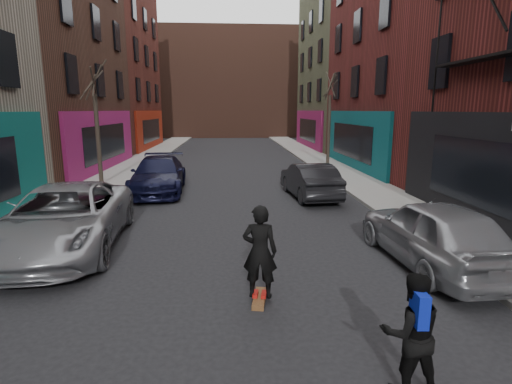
{
  "coord_description": "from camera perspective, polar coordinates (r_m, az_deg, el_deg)",
  "views": [
    {
      "loc": [
        -0.06,
        -1.15,
        3.56
      ],
      "look_at": [
        0.56,
        8.33,
        1.6
      ],
      "focal_mm": 28.0,
      "sensor_mm": 36.0,
      "label": 1
    }
  ],
  "objects": [
    {
      "name": "parked_right_end",
      "position": [
        16.6,
        7.65,
        1.68
      ],
      "size": [
        1.92,
        4.48,
        1.43
      ],
      "primitive_type": "imported",
      "rotation": [
        0.0,
        0.0,
        3.24
      ],
      "color": "black",
      "rests_on": "ground"
    },
    {
      "name": "parked_left_far",
      "position": [
        11.43,
        -25.69,
        -3.38
      ],
      "size": [
        3.23,
        6.13,
        1.64
      ],
      "primitive_type": "imported",
      "rotation": [
        0.0,
        0.0,
        0.09
      ],
      "color": "gray",
      "rests_on": "ground"
    },
    {
      "name": "tree_right_far",
      "position": [
        25.92,
        10.46,
        11.39
      ],
      "size": [
        2.0,
        2.0,
        6.8
      ],
      "primitive_type": null,
      "color": "black",
      "rests_on": "sidewalk_right"
    },
    {
      "name": "skateboarder",
      "position": [
        7.46,
        0.55,
        -8.5
      ],
      "size": [
        0.71,
        0.53,
        1.78
      ],
      "primitive_type": "imported",
      "rotation": [
        0.0,
        0.0,
        2.97
      ],
      "color": "black",
      "rests_on": "skateboard"
    },
    {
      "name": "tree_left_far",
      "position": [
        20.12,
        -21.87,
        10.31
      ],
      "size": [
        2.0,
        2.0,
        6.5
      ],
      "primitive_type": null,
      "color": "black",
      "rests_on": "sidewalk_left"
    },
    {
      "name": "pedestrian",
      "position": [
        5.67,
        21.25,
        -18.18
      ],
      "size": [
        0.81,
        0.66,
        1.61
      ],
      "rotation": [
        0.0,
        0.0,
        3.09
      ],
      "color": "black",
      "rests_on": "ground"
    },
    {
      "name": "parked_right_far",
      "position": [
        10.09,
        24.06,
        -5.29
      ],
      "size": [
        2.15,
        4.78,
        1.59
      ],
      "primitive_type": "imported",
      "rotation": [
        0.0,
        0.0,
        3.2
      ],
      "color": "gray",
      "rests_on": "ground"
    },
    {
      "name": "sidewalk_left",
      "position": [
        31.96,
        -14.93,
        4.97
      ],
      "size": [
        2.5,
        84.0,
        0.13
      ],
      "primitive_type": "cube",
      "color": "gray",
      "rests_on": "ground"
    },
    {
      "name": "sidewalk_right",
      "position": [
        31.98,
        7.71,
        5.26
      ],
      "size": [
        2.5,
        84.0,
        0.13
      ],
      "primitive_type": "cube",
      "color": "gray",
      "rests_on": "ground"
    },
    {
      "name": "skateboard",
      "position": [
        7.83,
        0.53,
        -14.96
      ],
      "size": [
        0.35,
        0.83,
        0.1
      ],
      "primitive_type": "cube",
      "rotation": [
        0.0,
        0.0,
        -0.17
      ],
      "color": "brown",
      "rests_on": "ground"
    },
    {
      "name": "building_far",
      "position": [
        57.26,
        -3.79,
        15.06
      ],
      "size": [
        40.0,
        10.0,
        14.0
      ],
      "primitive_type": "cube",
      "color": "#47281E",
      "rests_on": "ground"
    },
    {
      "name": "parked_left_end",
      "position": [
        18.01,
        -13.74,
        2.4
      ],
      "size": [
        2.46,
        5.44,
        1.55
      ],
      "primitive_type": "imported",
      "rotation": [
        0.0,
        0.0,
        0.06
      ],
      "color": "black",
      "rests_on": "ground"
    }
  ]
}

